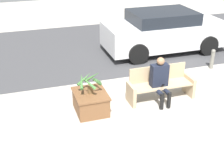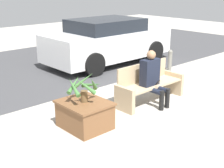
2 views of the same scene
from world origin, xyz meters
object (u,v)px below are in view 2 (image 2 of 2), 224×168
(planter_box, at_px, (85,114))
(potted_plant, at_px, (84,86))
(bollard_post, at_px, (170,59))
(bench, at_px, (149,84))
(person_seated, at_px, (152,76))
(parked_car, at_px, (108,41))

(planter_box, xyz_separation_m, potted_plant, (0.01, 0.02, 0.53))
(potted_plant, bearing_deg, bollard_post, 17.40)
(potted_plant, bearing_deg, bench, 2.45)
(person_seated, xyz_separation_m, parked_car, (1.79, 3.46, 0.09))
(bollard_post, bearing_deg, bench, -152.43)
(bollard_post, bearing_deg, parked_car, 111.91)
(bench, distance_m, bollard_post, 2.81)
(bench, bearing_deg, planter_box, -176.96)
(person_seated, relative_size, potted_plant, 1.97)
(person_seated, xyz_separation_m, potted_plant, (-1.82, 0.10, 0.14))
(person_seated, height_order, bollard_post, person_seated)
(bench, bearing_deg, parked_car, 62.75)
(planter_box, relative_size, parked_car, 0.21)
(person_seated, distance_m, parked_car, 3.90)
(planter_box, height_order, bollard_post, bollard_post)
(bollard_post, bearing_deg, person_seated, -150.26)
(person_seated, distance_m, potted_plant, 1.83)
(bench, distance_m, person_seated, 0.34)
(potted_plant, xyz_separation_m, bollard_post, (4.41, 1.38, -0.46))
(planter_box, xyz_separation_m, parked_car, (3.62, 3.38, 0.48))
(planter_box, distance_m, bollard_post, 4.63)
(person_seated, relative_size, planter_box, 1.31)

